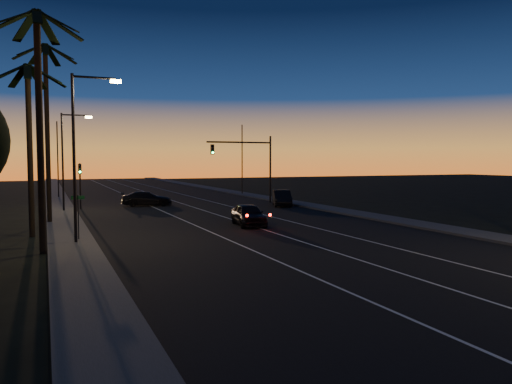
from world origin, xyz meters
name	(u,v)px	position (x,y,z in m)	size (l,w,h in m)	color
road	(214,216)	(0.00, 30.00, 0.01)	(20.00, 170.00, 0.01)	black
sidewalk_left	(65,222)	(-11.20, 30.00, 0.08)	(2.40, 170.00, 0.16)	#31322F
sidewalk_right	(335,210)	(11.20, 30.00, 0.08)	(2.40, 170.00, 0.16)	#31322F
lane_stripe_left	(178,218)	(-3.00, 30.00, 0.02)	(0.12, 160.00, 0.01)	silver
lane_stripe_mid	(220,216)	(0.50, 30.00, 0.02)	(0.12, 160.00, 0.01)	silver
lane_stripe_right	(260,214)	(4.00, 30.00, 0.02)	(0.12, 160.00, 0.01)	silver
palm_near	(39,106)	(-12.60, 18.00, 7.07)	(4.25, 4.16, 11.53)	black
palm_mid	(29,130)	(-13.20, 24.00, 6.25)	(4.25, 4.16, 10.03)	black
palm_far	(47,115)	(-12.20, 30.00, 7.61)	(4.25, 4.16, 12.53)	black
streetlight_left_near	(80,144)	(-10.70, 20.00, 5.32)	(2.55, 0.26, 9.00)	black
streetlight_left_far	(66,153)	(-10.69, 38.00, 5.06)	(2.55, 0.26, 8.50)	black
street_sign	(78,212)	(-10.80, 21.00, 1.66)	(0.70, 0.06, 2.60)	black
signal_mast	(250,157)	(7.14, 39.99, 4.78)	(7.10, 0.41, 7.00)	black
signal_post	(80,178)	(-9.50, 39.98, 2.89)	(0.28, 0.37, 4.20)	black
far_pole_left	(58,160)	(-11.00, 55.00, 4.50)	(0.14, 0.14, 9.00)	black
far_pole_right	(242,160)	(11.00, 52.00, 4.50)	(0.14, 0.14, 9.00)	black
lead_car	(249,215)	(0.36, 23.62, 0.77)	(2.40, 5.13, 1.51)	black
right_car	(282,198)	(8.86, 35.87, 0.78)	(3.19, 4.94, 1.54)	black
cross_car	(147,199)	(-3.32, 41.01, 0.72)	(5.09, 2.59, 1.42)	black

